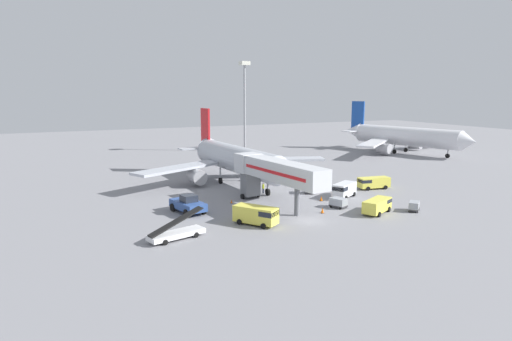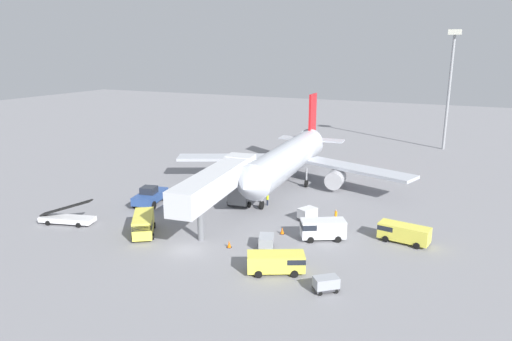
{
  "view_description": "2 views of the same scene",
  "coord_description": "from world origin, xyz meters",
  "px_view_note": "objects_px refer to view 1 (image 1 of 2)",
  "views": [
    {
      "loc": [
        -29.82,
        -46.83,
        16.17
      ],
      "look_at": [
        -0.03,
        15.65,
        3.96
      ],
      "focal_mm": 31.8,
      "sensor_mm": 36.0,
      "label": 1
    },
    {
      "loc": [
        25.24,
        -37.14,
        20.06
      ],
      "look_at": [
        -1.95,
        20.65,
        3.4
      ],
      "focal_mm": 32.65,
      "sensor_mm": 36.0,
      "label": 2
    }
  ],
  "objects_px": {
    "baggage_cart_rear_left": "(309,188)",
    "safety_cone_charlie": "(232,201)",
    "ground_crew_worker_midground": "(324,185)",
    "service_van_near_left": "(344,189)",
    "baggage_cart_mid_center": "(414,206)",
    "ground_crew_worker_foreground": "(263,188)",
    "safety_cone_bravo": "(322,210)",
    "pushback_tug": "(188,204)",
    "service_van_outer_right": "(373,182)",
    "safety_cone_alpha": "(321,198)",
    "apron_light_mast": "(245,89)",
    "airplane_at_gate": "(235,159)",
    "airplane_background": "(403,136)",
    "belt_loader_truck": "(177,232)",
    "baggage_cart_far_right": "(338,202)",
    "service_van_far_left": "(378,205)",
    "jet_bridge": "(274,171)",
    "service_van_outer_left": "(257,214)"
  },
  "relations": [
    {
      "from": "service_van_far_left",
      "to": "airplane_at_gate",
      "type": "bearing_deg",
      "value": 109.32
    },
    {
      "from": "safety_cone_charlie",
      "to": "belt_loader_truck",
      "type": "bearing_deg",
      "value": -133.22
    },
    {
      "from": "service_van_near_left",
      "to": "apron_light_mast",
      "type": "bearing_deg",
      "value": 81.36
    },
    {
      "from": "service_van_outer_right",
      "to": "apron_light_mast",
      "type": "bearing_deg",
      "value": 89.48
    },
    {
      "from": "ground_crew_worker_foreground",
      "to": "safety_cone_bravo",
      "type": "relative_size",
      "value": 2.29
    },
    {
      "from": "baggage_cart_rear_left",
      "to": "safety_cone_charlie",
      "type": "bearing_deg",
      "value": -177.15
    },
    {
      "from": "baggage_cart_rear_left",
      "to": "belt_loader_truck",
      "type": "bearing_deg",
      "value": -152.68
    },
    {
      "from": "jet_bridge",
      "to": "service_van_outer_left",
      "type": "relative_size",
      "value": 3.34
    },
    {
      "from": "belt_loader_truck",
      "to": "airplane_background",
      "type": "xyz_separation_m",
      "value": [
        72.95,
        43.26,
        3.6
      ]
    },
    {
      "from": "service_van_outer_right",
      "to": "service_van_near_left",
      "type": "relative_size",
      "value": 1.07
    },
    {
      "from": "baggage_cart_far_right",
      "to": "baggage_cart_mid_center",
      "type": "bearing_deg",
      "value": -35.9
    },
    {
      "from": "ground_crew_worker_midground",
      "to": "airplane_background",
      "type": "relative_size",
      "value": 0.04
    },
    {
      "from": "baggage_cart_rear_left",
      "to": "ground_crew_worker_foreground",
      "type": "relative_size",
      "value": 1.51
    },
    {
      "from": "jet_bridge",
      "to": "pushback_tug",
      "type": "height_order",
      "value": "jet_bridge"
    },
    {
      "from": "airplane_at_gate",
      "to": "service_van_near_left",
      "type": "relative_size",
      "value": 7.23
    },
    {
      "from": "ground_crew_worker_foreground",
      "to": "airplane_background",
      "type": "bearing_deg",
      "value": 26.48
    },
    {
      "from": "ground_crew_worker_foreground",
      "to": "safety_cone_alpha",
      "type": "height_order",
      "value": "ground_crew_worker_foreground"
    },
    {
      "from": "service_van_outer_left",
      "to": "safety_cone_charlie",
      "type": "distance_m",
      "value": 11.45
    },
    {
      "from": "baggage_cart_far_right",
      "to": "safety_cone_bravo",
      "type": "height_order",
      "value": "baggage_cart_far_right"
    },
    {
      "from": "baggage_cart_far_right",
      "to": "airplane_at_gate",
      "type": "bearing_deg",
      "value": 105.68
    },
    {
      "from": "ground_crew_worker_foreground",
      "to": "airplane_at_gate",
      "type": "bearing_deg",
      "value": 94.69
    },
    {
      "from": "safety_cone_bravo",
      "to": "pushback_tug",
      "type": "bearing_deg",
      "value": 154.07
    },
    {
      "from": "service_van_outer_left",
      "to": "baggage_cart_mid_center",
      "type": "xyz_separation_m",
      "value": [
        22.08,
        -3.47,
        -0.56
      ]
    },
    {
      "from": "service_van_near_left",
      "to": "safety_cone_charlie",
      "type": "height_order",
      "value": "service_van_near_left"
    },
    {
      "from": "safety_cone_alpha",
      "to": "apron_light_mast",
      "type": "bearing_deg",
      "value": 77.15
    },
    {
      "from": "ground_crew_worker_midground",
      "to": "apron_light_mast",
      "type": "xyz_separation_m",
      "value": [
        8.53,
        50.88,
        15.86
      ]
    },
    {
      "from": "airplane_at_gate",
      "to": "ground_crew_worker_midground",
      "type": "relative_size",
      "value": 22.82
    },
    {
      "from": "ground_crew_worker_midground",
      "to": "service_van_near_left",
      "type": "bearing_deg",
      "value": -90.42
    },
    {
      "from": "pushback_tug",
      "to": "ground_crew_worker_midground",
      "type": "height_order",
      "value": "pushback_tug"
    },
    {
      "from": "pushback_tug",
      "to": "safety_cone_bravo",
      "type": "height_order",
      "value": "pushback_tug"
    },
    {
      "from": "airplane_at_gate",
      "to": "jet_bridge",
      "type": "height_order",
      "value": "airplane_at_gate"
    },
    {
      "from": "service_van_far_left",
      "to": "baggage_cart_mid_center",
      "type": "distance_m",
      "value": 5.3
    },
    {
      "from": "baggage_cart_far_right",
      "to": "safety_cone_charlie",
      "type": "height_order",
      "value": "baggage_cart_far_right"
    },
    {
      "from": "ground_crew_worker_foreground",
      "to": "safety_cone_charlie",
      "type": "xyz_separation_m",
      "value": [
        -7.06,
        -3.82,
        -0.63
      ]
    },
    {
      "from": "ground_crew_worker_foreground",
      "to": "safety_cone_charlie",
      "type": "relative_size",
      "value": 3.23
    },
    {
      "from": "service_van_outer_right",
      "to": "ground_crew_worker_foreground",
      "type": "distance_m",
      "value": 18.66
    },
    {
      "from": "pushback_tug",
      "to": "service_van_outer_right",
      "type": "distance_m",
      "value": 32.36
    },
    {
      "from": "airplane_at_gate",
      "to": "airplane_background",
      "type": "bearing_deg",
      "value": 17.5
    },
    {
      "from": "baggage_cart_mid_center",
      "to": "ground_crew_worker_midground",
      "type": "relative_size",
      "value": 1.47
    },
    {
      "from": "pushback_tug",
      "to": "baggage_cart_mid_center",
      "type": "bearing_deg",
      "value": -23.83
    },
    {
      "from": "baggage_cart_far_right",
      "to": "apron_light_mast",
      "type": "height_order",
      "value": "apron_light_mast"
    },
    {
      "from": "baggage_cart_far_right",
      "to": "airplane_background",
      "type": "xyz_separation_m",
      "value": [
        48.72,
        39.67,
        3.59
      ]
    },
    {
      "from": "ground_crew_worker_midground",
      "to": "safety_cone_charlie",
      "type": "height_order",
      "value": "ground_crew_worker_midground"
    },
    {
      "from": "airplane_at_gate",
      "to": "airplane_background",
      "type": "xyz_separation_m",
      "value": [
        54.98,
        17.34,
        0.13
      ]
    },
    {
      "from": "service_van_far_left",
      "to": "baggage_cart_mid_center",
      "type": "bearing_deg",
      "value": -16.09
    },
    {
      "from": "baggage_cart_far_right",
      "to": "baggage_cart_rear_left",
      "type": "height_order",
      "value": "baggage_cart_rear_left"
    },
    {
      "from": "airplane_at_gate",
      "to": "safety_cone_alpha",
      "type": "bearing_deg",
      "value": -70.72
    },
    {
      "from": "apron_light_mast",
      "to": "airplane_background",
      "type": "bearing_deg",
      "value": -31.08
    },
    {
      "from": "airplane_background",
      "to": "apron_light_mast",
      "type": "relative_size",
      "value": 1.63
    },
    {
      "from": "service_van_outer_left",
      "to": "airplane_background",
      "type": "xyz_separation_m",
      "value": [
        62.58,
        42.14,
        3.07
      ]
    }
  ]
}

